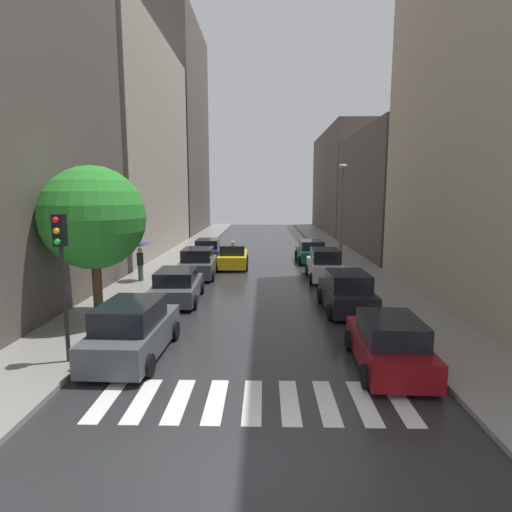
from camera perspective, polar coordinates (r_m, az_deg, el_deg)
The scene contains 21 objects.
ground_plane at distance 31.06m, azimuth 0.64°, elevation -0.63°, with size 28.00×72.00×0.04m, color #27272A.
sidewalk_left at distance 31.77m, azimuth -11.16°, elevation -0.41°, with size 3.00×72.00×0.15m, color gray.
sidewalk_right at distance 31.66m, azimuth 12.49°, elevation -0.48°, with size 3.00×72.00×0.15m, color gray.
crosswalk_stripes at distance 10.57m, azimuth -0.49°, elevation -19.59°, with size 7.65×2.20×0.01m.
building_left_mid at distance 36.81m, azimuth -17.23°, elevation 14.32°, with size 6.00×19.33×17.73m, color #9E9384.
building_left_far at distance 55.53m, azimuth -11.03°, elevation 16.76°, with size 6.00×16.79×25.90m, color #564C47.
building_right_mid at distance 37.02m, azimuth 18.21°, elevation 8.34°, with size 6.00×17.04×10.12m, color #564C47.
building_right_far at distance 56.21m, azimuth 12.36°, elevation 10.00°, with size 6.00×21.82×12.96m, color #564C47.
parked_car_left_nearest at distance 13.38m, azimuth -16.80°, elevation -9.96°, with size 2.16×4.46×1.76m.
parked_car_left_second at distance 19.52m, azimuth -10.93°, elevation -4.15°, with size 2.29×4.35×1.54m.
parked_car_left_third at distance 24.99m, azimuth -8.07°, elevation -1.05°, with size 2.26×4.26×1.77m.
parked_car_left_fourth at distance 31.03m, azimuth -6.69°, elevation 0.77°, with size 2.16×4.41×1.64m.
parked_car_right_nearest at distance 12.60m, azimuth 18.06°, elevation -11.62°, with size 2.11×4.09×1.56m.
parked_car_right_second at distance 18.03m, azimuth 12.54°, elevation -5.03°, with size 2.10×4.07×1.72m.
parked_car_right_third at distance 24.29m, azimuth 9.55°, elevation -1.31°, with size 2.04×4.11×1.82m.
parked_car_right_fourth at distance 30.48m, azimuth 7.66°, elevation 0.59°, with size 2.15×4.20×1.61m.
taxi_midroad at distance 28.05m, azimuth -3.24°, elevation -0.03°, with size 2.18×4.41×1.81m.
pedestrian_foreground at distance 23.73m, azimuth -15.91°, elevation 0.47°, with size 1.17×1.17×2.12m.
street_tree_left at distance 16.78m, azimuth -21.75°, elevation 4.95°, with size 3.93×3.93×5.92m.
traffic_light_left_corner at distance 12.74m, azimuth -25.54°, elevation 0.05°, with size 0.30×0.42×4.30m.
lamp_post_right at distance 28.60m, azimuth 11.88°, elevation 6.66°, with size 0.60×0.28×6.82m.
Camera 1 is at (0.27, -6.64, 5.01)m, focal length 28.68 mm.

